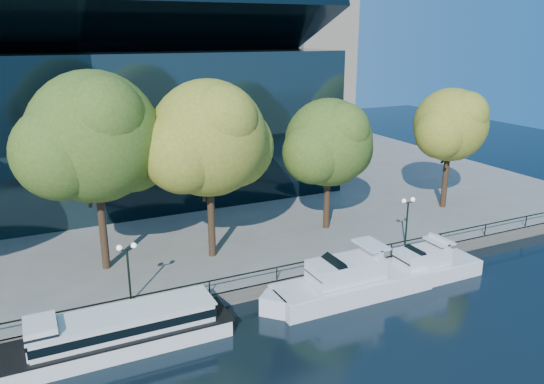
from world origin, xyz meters
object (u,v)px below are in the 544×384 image
tree_2 (97,140)px  lamp_2 (408,210)px  tree_4 (330,144)px  tree_5 (452,126)px  tree_3 (211,141)px  lamp_1 (128,259)px  cruiser_far (422,267)px  tour_boat (111,333)px  cruiser_near (346,282)px

tree_2 → lamp_2: bearing=-14.7°
tree_4 → tree_5: (13.64, 0.03, 0.53)m
tree_3 → tree_5: bearing=3.5°
tree_3 → lamp_1: (-7.46, -4.74, -6.15)m
cruiser_far → lamp_2: (1.78, 4.11, 2.97)m
tour_boat → lamp_1: 4.90m
cruiser_far → tree_5: (11.80, 10.38, 8.10)m
cruiser_near → tree_3: bearing=126.8°
cruiser_far → tour_boat: bearing=178.6°
tour_boat → cruiser_far: cruiser_far is taller
tree_4 → tour_boat: bearing=-154.6°
cruiser_near → lamp_1: size_ratio=3.19×
tour_boat → cruiser_far: size_ratio=1.49×
cruiser_near → lamp_2: bearing=25.4°
cruiser_near → lamp_1: bearing=164.1°
tree_3 → tree_4: tree_3 is taller
tree_5 → lamp_2: bearing=-148.0°
cruiser_near → lamp_1: 14.81m
tree_2 → tree_3: size_ratio=1.06×
cruiser_far → tree_5: bearing=41.4°
tree_2 → tree_5: tree_2 is taller
cruiser_far → tree_2: 25.17m
tour_boat → tree_3: bearing=41.7°
tour_boat → tree_5: (34.22, 9.82, 7.93)m
tour_boat → lamp_2: bearing=8.4°
tree_3 → lamp_2: (14.87, -4.74, -6.15)m
lamp_1 → tree_2: bearing=93.9°
tour_boat → tree_3: tree_3 is taller
tour_boat → lamp_1: bearing=62.3°
tree_3 → tree_4: bearing=7.5°
tree_3 → lamp_2: bearing=-17.7°
tree_2 → lamp_2: size_ratio=3.58×
tree_5 → lamp_1: bearing=-169.0°
cruiser_near → tree_4: size_ratio=1.12×
tree_5 → lamp_2: size_ratio=2.92×
tree_2 → tree_4: 19.22m
tree_2 → lamp_2: (22.74, -5.95, -6.68)m
cruiser_near → tree_3: size_ratio=0.94×
tree_2 → tree_5: (32.75, 0.31, -1.55)m
tree_2 → cruiser_near: bearing=-34.6°
cruiser_near → tree_2: tree_2 is taller
cruiser_near → cruiser_far: 6.57m
lamp_2 → tree_3: bearing=162.3°
cruiser_far → lamp_2: bearing=66.6°
cruiser_far → lamp_1: 21.17m
tree_5 → tour_boat: bearing=-164.0°
tree_4 → tree_3: bearing=-172.5°
tour_boat → lamp_2: lamp_2 is taller
cruiser_near → tree_4: (4.72, 10.21, 7.42)m
lamp_1 → tree_3: bearing=32.4°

